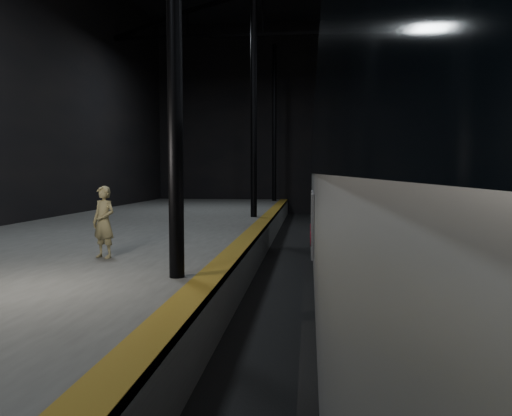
# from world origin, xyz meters

# --- Properties ---
(ground) EXTENTS (44.00, 44.00, 0.00)m
(ground) POSITION_xyz_m (0.00, 0.00, 0.00)
(ground) COLOR black
(ground) RESTS_ON ground
(platform_left) EXTENTS (9.00, 43.80, 1.00)m
(platform_left) POSITION_xyz_m (-7.50, 0.00, 0.50)
(platform_left) COLOR #4E4E4B
(platform_left) RESTS_ON ground
(tactile_strip) EXTENTS (0.50, 43.80, 0.01)m
(tactile_strip) POSITION_xyz_m (-3.25, 0.00, 1.00)
(tactile_strip) COLOR #90611A
(tactile_strip) RESTS_ON platform_left
(track) EXTENTS (2.40, 43.00, 0.24)m
(track) POSITION_xyz_m (0.00, 0.00, 0.07)
(track) COLOR #3F3328
(track) RESTS_ON ground
(train) EXTENTS (2.99, 19.95, 5.33)m
(train) POSITION_xyz_m (-0.00, -3.13, 2.98)
(train) COLOR #A3A6AB
(train) RESTS_ON ground
(woman) EXTENTS (0.66, 0.55, 1.53)m
(woman) POSITION_xyz_m (-5.87, -2.21, 1.77)
(woman) COLOR #9B8F5F
(woman) RESTS_ON platform_left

